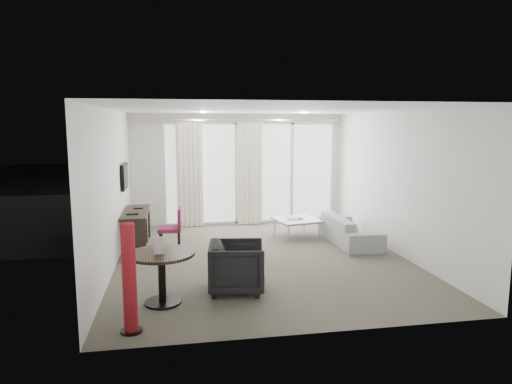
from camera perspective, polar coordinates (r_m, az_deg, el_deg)
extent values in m
cube|color=#555144|center=(8.18, 0.74, -8.26)|extent=(5.00, 6.00, 0.00)
cube|color=white|center=(7.84, 0.78, 10.27)|extent=(5.00, 6.00, 0.00)
cube|color=silver|center=(7.83, -17.51, 0.34)|extent=(0.00, 6.00, 2.60)
cube|color=silver|center=(8.72, 17.11, 1.15)|extent=(0.00, 6.00, 2.60)
cube|color=silver|center=(5.03, 7.19, -3.68)|extent=(5.00, 0.00, 2.60)
cylinder|color=#FFE0B2|center=(9.32, -6.64, 9.86)|extent=(0.12, 0.12, 0.02)
cylinder|color=#FFE0B2|center=(9.67, 6.06, 9.82)|extent=(0.12, 0.12, 0.02)
cylinder|color=maroon|center=(5.41, -15.55, -10.37)|extent=(0.26, 0.26, 1.27)
imported|color=black|center=(6.55, -2.40, -9.32)|extent=(0.87, 0.85, 0.71)
imported|color=#9A9A9A|center=(9.33, 11.56, -4.60)|extent=(0.73, 1.87, 0.55)
cube|color=#4D4D50|center=(12.56, -1.76, -2.63)|extent=(5.60, 3.00, 0.12)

